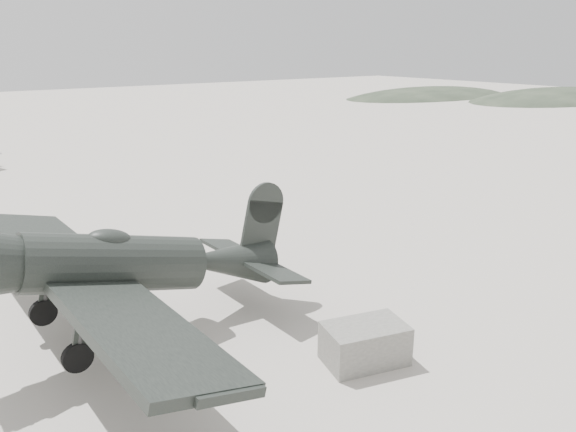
# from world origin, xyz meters

# --- Properties ---
(ground) EXTENTS (160.00, 160.00, 0.00)m
(ground) POSITION_xyz_m (0.00, 0.00, 0.00)
(ground) COLOR #A49C91
(ground) RESTS_ON ground
(hill_east_north) EXTENTS (36.00, 18.00, 6.00)m
(hill_east_north) POSITION_xyz_m (60.00, 28.00, 0.00)
(hill_east_north) COLOR #273224
(hill_east_north) RESTS_ON ground
(hill_northeast) EXTENTS (32.00, 16.00, 5.20)m
(hill_northeast) POSITION_xyz_m (50.00, 40.00, 0.00)
(hill_northeast) COLOR #273224
(hill_northeast) RESTS_ON ground
(lowwing_monoplane) EXTENTS (7.65, 10.63, 3.45)m
(lowwing_monoplane) POSITION_xyz_m (-4.73, 1.77, 1.82)
(lowwing_monoplane) COLOR black
(lowwing_monoplane) RESTS_ON ground
(equipment_block) EXTENTS (1.91, 1.45, 0.85)m
(equipment_block) POSITION_xyz_m (-1.17, -2.00, 0.42)
(equipment_block) COLOR #62605B
(equipment_block) RESTS_ON ground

